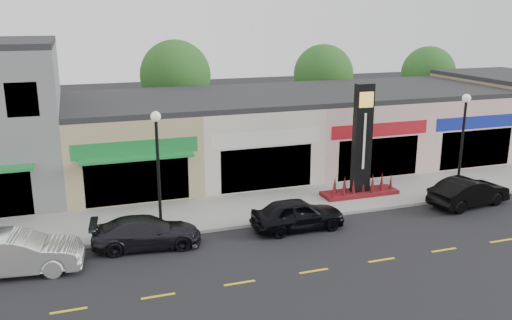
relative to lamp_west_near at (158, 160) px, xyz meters
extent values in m
plane|color=black|center=(8.00, -2.50, -3.48)|extent=(120.00, 120.00, 0.00)
cube|color=gray|center=(8.00, 1.85, -3.40)|extent=(52.00, 4.30, 0.15)
cube|color=gray|center=(8.00, -0.40, -3.40)|extent=(52.00, 0.20, 0.15)
cube|color=black|center=(-5.50, 4.05, 2.32)|extent=(1.40, 0.10, 1.60)
cube|color=tan|center=(-0.50, 9.00, -1.23)|extent=(7.00, 10.00, 4.50)
cube|color=#262628|center=(-0.50, 9.00, 1.17)|extent=(7.00, 10.00, 0.30)
cube|color=black|center=(-0.50, 4.05, -2.08)|extent=(5.25, 0.10, 2.40)
cube|color=#1B7D36|center=(-0.50, 4.05, -0.38)|extent=(6.30, 0.12, 0.80)
cube|color=#1B7D36|center=(-0.50, 3.60, -0.78)|extent=(5.60, 0.90, 0.12)
cube|color=beige|center=(6.50, 9.00, -1.23)|extent=(7.00, 10.00, 4.50)
cube|color=#262628|center=(6.50, 9.00, 1.17)|extent=(7.00, 10.00, 0.30)
cube|color=black|center=(6.50, 4.05, -2.08)|extent=(5.25, 0.10, 2.40)
cube|color=silver|center=(6.50, 4.05, -0.38)|extent=(6.30, 0.12, 0.80)
cube|color=#CDA89C|center=(13.50, 9.00, -1.23)|extent=(7.00, 10.00, 4.50)
cube|color=#262628|center=(13.50, 9.00, 1.17)|extent=(7.00, 10.00, 0.30)
cube|color=black|center=(13.50, 4.05, -2.08)|extent=(5.25, 0.10, 2.40)
cube|color=#AF1720|center=(13.50, 4.05, -0.38)|extent=(6.30, 0.12, 0.80)
cube|color=#CDA89C|center=(20.50, 9.00, -1.23)|extent=(7.00, 10.00, 4.50)
cube|color=#262628|center=(20.50, 9.00, 1.17)|extent=(7.00, 10.00, 0.30)
cube|color=black|center=(20.50, 4.05, -2.08)|extent=(5.25, 0.10, 2.40)
cube|color=#16249B|center=(20.50, 4.05, -0.38)|extent=(6.30, 0.12, 0.80)
cube|color=#7B6247|center=(27.50, 9.00, -0.98)|extent=(7.00, 10.00, 5.00)
cube|color=#262628|center=(27.50, 9.00, 1.67)|extent=(7.00, 10.00, 0.30)
cylinder|color=#382619|center=(4.00, 17.00, -1.90)|extent=(0.36, 0.36, 3.15)
sphere|color=#1D4816|center=(4.00, 17.00, 1.75)|extent=(5.20, 5.20, 5.20)
cylinder|color=#382619|center=(16.00, 17.00, -1.99)|extent=(0.36, 0.36, 2.97)
sphere|color=#1D4816|center=(16.00, 17.00, 1.42)|extent=(4.80, 4.80, 4.80)
cylinder|color=#382619|center=(26.00, 17.00, -2.08)|extent=(0.36, 0.36, 2.80)
sphere|color=#1D4816|center=(26.00, 17.00, 1.16)|extent=(4.60, 4.60, 4.60)
cylinder|color=black|center=(0.00, 0.00, -3.18)|extent=(0.32, 0.32, 0.30)
cylinder|color=black|center=(0.00, 0.00, -0.68)|extent=(0.14, 0.14, 5.00)
sphere|color=silver|center=(0.00, 0.00, 1.92)|extent=(0.44, 0.44, 0.44)
cylinder|color=black|center=(16.00, 0.00, -3.18)|extent=(0.32, 0.32, 0.30)
cylinder|color=black|center=(16.00, 0.00, -0.68)|extent=(0.14, 0.14, 5.00)
sphere|color=silver|center=(16.00, 0.00, 1.92)|extent=(0.44, 0.44, 0.44)
cube|color=#590F14|center=(11.00, 1.70, -3.23)|extent=(4.20, 1.30, 0.20)
cube|color=black|center=(11.00, 1.70, -0.33)|extent=(1.00, 0.40, 6.00)
cube|color=yellow|center=(11.00, 1.48, 1.87)|extent=(0.80, 0.05, 0.80)
cube|color=silver|center=(11.00, 1.48, -0.33)|extent=(0.12, 0.04, 3.00)
imported|color=silver|center=(-5.83, -1.97, -2.67)|extent=(2.24, 5.07, 1.62)
imported|color=black|center=(-0.79, -1.14, -2.81)|extent=(2.36, 4.76, 1.33)
imported|color=black|center=(6.06, -1.38, -2.74)|extent=(1.75, 4.31, 1.47)
imported|color=black|center=(15.67, -1.30, -2.74)|extent=(2.26, 4.67, 1.48)
camera|label=1|loc=(-3.24, -22.84, 6.15)|focal=38.00mm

